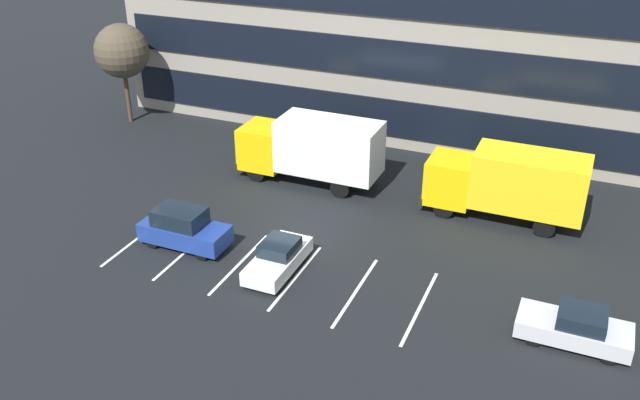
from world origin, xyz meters
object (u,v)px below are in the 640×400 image
Objects in this scene: sedan_silver at (575,327)px; bare_tree at (122,51)px; box_truck_yellow_all at (508,182)px; box_truck_yellow at (312,147)px; suv_navy at (184,228)px; sedan_white at (278,258)px.

bare_tree reaches higher than sedan_silver.
box_truck_yellow_all is 10.60m from box_truck_yellow.
suv_navy is 0.63× the size of bare_tree.
box_truck_yellow is 9.15m from suv_navy.
bare_tree is at bearing 156.99° from sedan_silver.
bare_tree is (-25.82, 3.87, 2.80)m from box_truck_yellow_all.
bare_tree is at bearing 144.09° from sedan_white.
box_truck_yellow_all is 26.26m from bare_tree.
box_truck_yellow_all is 1.88× the size of sedan_silver.
sedan_silver is (4.12, -8.84, -1.34)m from box_truck_yellow_all.
box_truck_yellow reaches higher than box_truck_yellow_all.
bare_tree is (-12.47, 12.46, 3.92)m from suv_navy.
bare_tree reaches higher than box_truck_yellow_all.
sedan_silver is (14.72, -8.89, -1.39)m from box_truck_yellow.
bare_tree is (-15.22, 3.82, 2.74)m from box_truck_yellow.
box_truck_yellow_all is at bearing 46.48° from sedan_white.
suv_navy is 1.01× the size of sedan_silver.
bare_tree reaches higher than sedan_white.
box_truck_yellow is 1.93× the size of sedan_silver.
box_truck_yellow is 2.03× the size of sedan_white.
suv_navy is at bearing -44.99° from bare_tree.
suv_navy is 18.06m from bare_tree.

